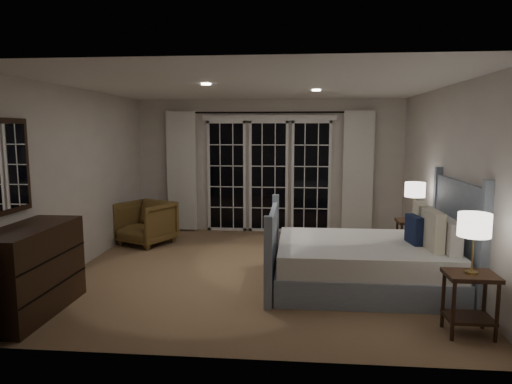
# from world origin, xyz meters

# --- Properties ---
(floor) EXTENTS (5.00, 5.00, 0.00)m
(floor) POSITION_xyz_m (0.00, 0.00, 0.00)
(floor) COLOR #876649
(floor) RESTS_ON ground
(ceiling) EXTENTS (5.00, 5.00, 0.00)m
(ceiling) POSITION_xyz_m (0.00, 0.00, 2.50)
(ceiling) COLOR white
(ceiling) RESTS_ON wall_back
(wall_left) EXTENTS (0.02, 5.00, 2.50)m
(wall_left) POSITION_xyz_m (-2.50, 0.00, 1.25)
(wall_left) COLOR silver
(wall_left) RESTS_ON floor
(wall_right) EXTENTS (0.02, 5.00, 2.50)m
(wall_right) POSITION_xyz_m (2.50, 0.00, 1.25)
(wall_right) COLOR silver
(wall_right) RESTS_ON floor
(wall_back) EXTENTS (5.00, 0.02, 2.50)m
(wall_back) POSITION_xyz_m (0.00, 2.50, 1.25)
(wall_back) COLOR silver
(wall_back) RESTS_ON floor
(wall_front) EXTENTS (5.00, 0.02, 2.50)m
(wall_front) POSITION_xyz_m (0.00, -2.50, 1.25)
(wall_front) COLOR silver
(wall_front) RESTS_ON floor
(french_doors) EXTENTS (2.50, 0.04, 2.20)m
(french_doors) POSITION_xyz_m (0.00, 2.46, 1.09)
(french_doors) COLOR black
(french_doors) RESTS_ON wall_back
(curtain_rod) EXTENTS (3.50, 0.03, 0.03)m
(curtain_rod) POSITION_xyz_m (0.00, 2.40, 2.25)
(curtain_rod) COLOR black
(curtain_rod) RESTS_ON wall_back
(curtain_left) EXTENTS (0.55, 0.10, 2.25)m
(curtain_left) POSITION_xyz_m (-1.65, 2.38, 1.15)
(curtain_left) COLOR silver
(curtain_left) RESTS_ON curtain_rod
(curtain_right) EXTENTS (0.55, 0.10, 2.25)m
(curtain_right) POSITION_xyz_m (1.65, 2.38, 1.15)
(curtain_right) COLOR silver
(curtain_right) RESTS_ON curtain_rod
(downlight_a) EXTENTS (0.12, 0.12, 0.01)m
(downlight_a) POSITION_xyz_m (0.80, 0.60, 2.49)
(downlight_a) COLOR white
(downlight_a) RESTS_ON ceiling
(downlight_b) EXTENTS (0.12, 0.12, 0.01)m
(downlight_b) POSITION_xyz_m (-0.60, -0.40, 2.49)
(downlight_b) COLOR white
(downlight_b) RESTS_ON ceiling
(bed) EXTENTS (2.27, 1.63, 1.33)m
(bed) POSITION_xyz_m (1.41, -0.56, 0.33)
(bed) COLOR gray
(bed) RESTS_ON floor
(nightstand_left) EXTENTS (0.46, 0.37, 0.60)m
(nightstand_left) POSITION_xyz_m (2.17, -1.83, 0.39)
(nightstand_left) COLOR #321A10
(nightstand_left) RESTS_ON floor
(nightstand_right) EXTENTS (0.47, 0.38, 0.61)m
(nightstand_right) POSITION_xyz_m (2.25, 0.64, 0.40)
(nightstand_right) COLOR #321A10
(nightstand_right) RESTS_ON floor
(lamp_left) EXTENTS (0.29, 0.29, 0.57)m
(lamp_left) POSITION_xyz_m (2.17, -1.83, 1.05)
(lamp_left) COLOR #B09246
(lamp_left) RESTS_ON nightstand_left
(lamp_right) EXTENTS (0.29, 0.29, 0.56)m
(lamp_right) POSITION_xyz_m (2.25, 0.64, 1.06)
(lamp_right) COLOR #B09246
(lamp_right) RESTS_ON nightstand_right
(armchair) EXTENTS (1.05, 1.07, 0.73)m
(armchair) POSITION_xyz_m (-2.01, 1.28, 0.37)
(armchair) COLOR brown
(armchair) RESTS_ON floor
(dresser) EXTENTS (0.56, 1.32, 0.93)m
(dresser) POSITION_xyz_m (-2.23, -1.73, 0.47)
(dresser) COLOR #321A10
(dresser) RESTS_ON floor
(mirror) EXTENTS (0.05, 0.85, 1.00)m
(mirror) POSITION_xyz_m (-2.47, -1.73, 1.55)
(mirror) COLOR #321A10
(mirror) RESTS_ON wall_left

